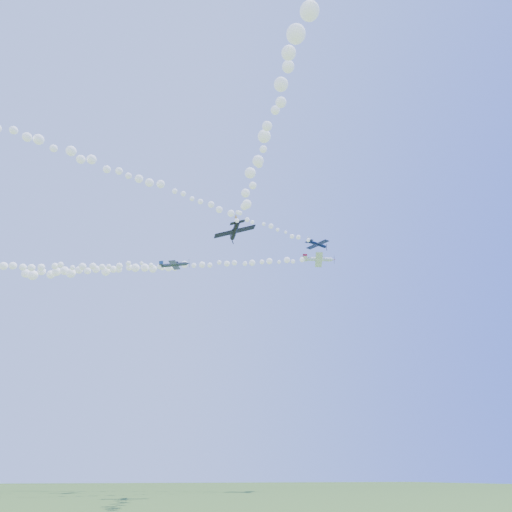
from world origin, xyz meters
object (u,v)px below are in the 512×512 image
object	(u,v)px
plane_white	(319,259)
plane_black	(235,231)
plane_navy	(317,244)
plane_grey	(174,265)

from	to	relation	value
plane_white	plane_black	bearing A→B (deg)	-118.65
plane_navy	plane_grey	world-z (taller)	plane_navy
plane_navy	plane_grey	distance (m)	34.12
plane_white	plane_black	world-z (taller)	plane_white
plane_white	plane_black	xyz separation A→B (m)	(-26.03, -21.52, -8.54)
plane_navy	plane_grey	bearing A→B (deg)	152.37
plane_black	plane_grey	bearing A→B (deg)	22.57
plane_grey	plane_black	xyz separation A→B (m)	(7.94, -24.45, -3.79)
plane_navy	plane_black	distance (m)	33.52
plane_grey	plane_black	size ratio (longest dim) A/B	1.00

